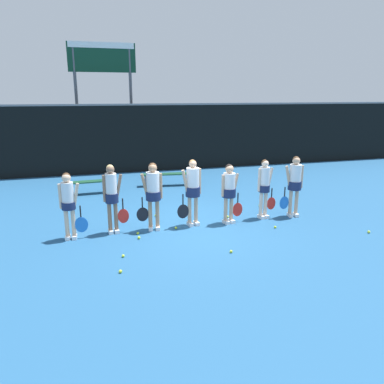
{
  "coord_description": "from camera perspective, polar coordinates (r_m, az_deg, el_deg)",
  "views": [
    {
      "loc": [
        -2.61,
        -9.16,
        3.43
      ],
      "look_at": [
        0.01,
        -0.01,
        0.94
      ],
      "focal_mm": 35.0,
      "sensor_mm": 36.0,
      "label": 1
    }
  ],
  "objects": [
    {
      "name": "player_2",
      "position": [
        9.58,
        -5.98,
        0.23
      ],
      "size": [
        0.68,
        0.39,
        1.76
      ],
      "rotation": [
        0.0,
        0.0,
        -0.14
      ],
      "color": "tan",
      "rests_on": "ground_plane"
    },
    {
      "name": "player_4",
      "position": [
        10.1,
        5.69,
        0.52
      ],
      "size": [
        0.65,
        0.37,
        1.64
      ],
      "rotation": [
        0.0,
        0.0,
        0.18
      ],
      "color": "tan",
      "rests_on": "ground_plane"
    },
    {
      "name": "player_3",
      "position": [
        9.85,
        0.08,
        0.75
      ],
      "size": [
        0.67,
        0.39,
        1.79
      ],
      "rotation": [
        0.0,
        0.0,
        0.11
      ],
      "color": "tan",
      "rests_on": "ground_plane"
    },
    {
      "name": "tennis_ball_8",
      "position": [
        11.82,
        14.64,
        -2.51
      ],
      "size": [
        0.07,
        0.07,
        0.07
      ],
      "primitive_type": "sphere",
      "color": "#CCE033",
      "rests_on": "ground_plane"
    },
    {
      "name": "tennis_ball_0",
      "position": [
        9.29,
        -8.08,
        -6.9
      ],
      "size": [
        0.07,
        0.07,
        0.07
      ],
      "primitive_type": "sphere",
      "color": "#CCE033",
      "rests_on": "ground_plane"
    },
    {
      "name": "tennis_ball_6",
      "position": [
        8.49,
        5.98,
        -9.0
      ],
      "size": [
        0.07,
        0.07,
        0.07
      ],
      "primitive_type": "sphere",
      "color": "#CCE033",
      "rests_on": "ground_plane"
    },
    {
      "name": "tennis_ball_4",
      "position": [
        11.98,
        10.28,
        -2.02
      ],
      "size": [
        0.07,
        0.07,
        0.07
      ],
      "primitive_type": "sphere",
      "color": "#CCE033",
      "rests_on": "ground_plane"
    },
    {
      "name": "tennis_ball_2",
      "position": [
        8.37,
        -10.45,
        -9.55
      ],
      "size": [
        0.06,
        0.06,
        0.06
      ],
      "primitive_type": "sphere",
      "color": "#CCE033",
      "rests_on": "ground_plane"
    },
    {
      "name": "bench_far",
      "position": [
        14.44,
        -3.73,
        2.59
      ],
      "size": [
        2.1,
        0.63,
        0.47
      ],
      "rotation": [
        0.0,
        0.0,
        -0.13
      ],
      "color": "#19472D",
      "rests_on": "ground_plane"
    },
    {
      "name": "fence_windscreen",
      "position": [
        17.08,
        -7.18,
        8.19
      ],
      "size": [
        60.0,
        0.08,
        3.03
      ],
      "color": "black",
      "rests_on": "ground_plane"
    },
    {
      "name": "tennis_ball_10",
      "position": [
        9.86,
        -2.47,
        -5.48
      ],
      "size": [
        0.07,
        0.07,
        0.07
      ],
      "primitive_type": "sphere",
      "color": "#CCE033",
      "rests_on": "ground_plane"
    },
    {
      "name": "player_0",
      "position": [
        9.42,
        -18.29,
        -1.31
      ],
      "size": [
        0.63,
        0.33,
        1.64
      ],
      "rotation": [
        0.0,
        0.0,
        -0.07
      ],
      "color": "beige",
      "rests_on": "ground_plane"
    },
    {
      "name": "bench_courtside",
      "position": [
        13.69,
        -15.33,
        1.35
      ],
      "size": [
        1.67,
        0.44,
        0.46
      ],
      "rotation": [
        0.0,
        0.0,
        0.05
      ],
      "color": "#19472D",
      "rests_on": "ground_plane"
    },
    {
      "name": "tennis_ball_9",
      "position": [
        10.58,
        25.34,
        -5.51
      ],
      "size": [
        0.07,
        0.07,
        0.07
      ],
      "primitive_type": "sphere",
      "color": "#CCE033",
      "rests_on": "ground_plane"
    },
    {
      "name": "player_5",
      "position": [
        10.67,
        10.98,
        1.12
      ],
      "size": [
        0.6,
        0.33,
        1.69
      ],
      "rotation": [
        0.0,
        0.0,
        0.14
      ],
      "color": "beige",
      "rests_on": "ground_plane"
    },
    {
      "name": "tennis_ball_7",
      "position": [
        7.7,
        -10.85,
        -11.8
      ],
      "size": [
        0.07,
        0.07,
        0.07
      ],
      "primitive_type": "sphere",
      "color": "#CCE033",
      "rests_on": "ground_plane"
    },
    {
      "name": "tennis_ball_3",
      "position": [
        10.16,
        12.56,
        -5.23
      ],
      "size": [
        0.06,
        0.06,
        0.06
      ],
      "primitive_type": "sphere",
      "color": "#CCE033",
      "rests_on": "ground_plane"
    },
    {
      "name": "player_1",
      "position": [
        9.52,
        -12.11,
        -0.26
      ],
      "size": [
        0.61,
        0.33,
        1.76
      ],
      "rotation": [
        0.0,
        0.0,
        0.06
      ],
      "color": "#8C664C",
      "rests_on": "ground_plane"
    },
    {
      "name": "player_6",
      "position": [
        11.0,
        15.37,
        1.59
      ],
      "size": [
        0.66,
        0.38,
        1.75
      ],
      "rotation": [
        0.0,
        0.0,
        -0.16
      ],
      "color": "tan",
      "rests_on": "ground_plane"
    },
    {
      "name": "scoreboard",
      "position": [
        18.37,
        -13.43,
        17.22
      ],
      "size": [
        3.02,
        0.15,
        5.68
      ],
      "color": "#515156",
      "rests_on": "ground_plane"
    },
    {
      "name": "ground_plane",
      "position": [
        10.12,
        -0.09,
        -5.12
      ],
      "size": [
        140.0,
        140.0,
        0.0
      ],
      "primitive_type": "plane",
      "color": "#235684"
    },
    {
      "name": "tennis_ball_1",
      "position": [
        9.59,
        -8.27,
        -6.24
      ],
      "size": [
        0.06,
        0.06,
        0.06
      ],
      "primitive_type": "sphere",
      "color": "#CCE033",
      "rests_on": "ground_plane"
    },
    {
      "name": "tennis_ball_11",
      "position": [
        10.88,
        -5.54,
        -3.57
      ],
      "size": [
        0.07,
        0.07,
        0.07
      ],
      "primitive_type": "sphere",
      "color": "#CCE033",
      "rests_on": "ground_plane"
    },
    {
      "name": "tennis_ball_5",
      "position": [
        10.77,
        5.44,
        -3.77
      ],
      "size": [
        0.07,
        0.07,
        0.07
      ],
      "primitive_type": "sphere",
      "color": "#CCE033",
      "rests_on": "ground_plane"
    }
  ]
}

